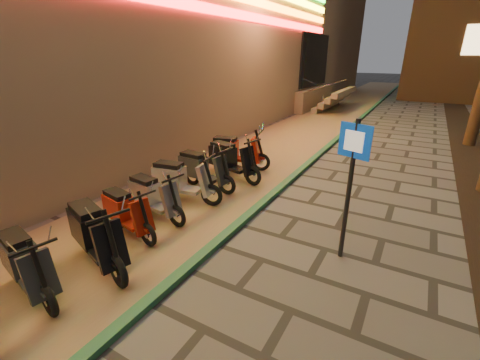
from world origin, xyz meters
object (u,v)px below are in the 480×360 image
Objects in this scene: scooter_9 at (230,159)px; scooter_8 at (201,169)px; scooter_6 at (152,196)px; scooter_7 at (179,180)px; scooter_4 at (94,234)px; scooter_10 at (234,151)px; scooter_5 at (125,212)px; scooter_3 at (25,263)px; pedestrian_sign at (351,172)px.

scooter_8 is at bearing -92.20° from scooter_9.
scooter_6 is 0.91× the size of scooter_7.
scooter_4 is at bearing -75.36° from scooter_9.
scooter_7 is at bearing -103.13° from scooter_10.
scooter_9 is at bearing 98.15° from scooter_5.
scooter_7 reaches higher than scooter_3.
scooter_8 is at bearing 113.90° from scooter_4.
scooter_9 reaches higher than scooter_10.
pedestrian_sign is 4.16m from scooter_4.
scooter_3 is 5.32m from scooter_9.
scooter_4 is 3.44m from scooter_8.
pedestrian_sign is 4.92m from scooter_3.
scooter_6 is (-3.77, -0.50, -1.05)m from pedestrian_sign.
scooter_6 is at bearing -99.44° from scooter_7.
pedestrian_sign reaches higher than scooter_4.
scooter_5 is 4.20m from scooter_10.
scooter_4 is at bearing -99.94° from scooter_10.
scooter_5 is at bearing 102.68° from scooter_3.
scooter_4 is 5.11m from scooter_10.
scooter_10 is (-0.42, 5.09, 0.00)m from scooter_4.
scooter_3 is 4.36m from scooter_8.
scooter_8 is 0.96× the size of scooter_10.
scooter_8 is 0.99m from scooter_9.
scooter_10 is (-0.07, 2.56, 0.01)m from scooter_7.
scooter_9 is (-0.13, 4.38, 0.01)m from scooter_4.
pedestrian_sign reaches higher than scooter_8.
scooter_6 is at bearing -152.14° from pedestrian_sign.
scooter_7 is 0.97× the size of scooter_9.
scooter_7 is at bearing 115.35° from scooter_4.
scooter_4 reaches higher than scooter_7.
scooter_5 is at bearing -98.47° from scooter_7.
scooter_4 is at bearing -79.76° from scooter_8.
scooter_8 is at bearing 102.88° from scooter_5.
scooter_3 is 1.05× the size of scooter_5.
scooter_9 reaches higher than scooter_3.
scooter_9 is (-3.56, 2.24, -0.99)m from pedestrian_sign.
scooter_7 reaches higher than scooter_5.
scooter_6 is at bearing 103.05° from scooter_3.
scooter_7 is 2.56m from scooter_10.
pedestrian_sign is 1.39× the size of scooter_7.
scooter_8 reaches higher than scooter_3.
scooter_9 is at bearing 73.26° from scooter_7.
scooter_5 is at bearing -103.19° from scooter_10.
scooter_3 is (-3.70, -3.07, -1.05)m from pedestrian_sign.
pedestrian_sign is 3.93m from scooter_7.
scooter_8 reaches higher than scooter_5.
scooter_6 is 0.89× the size of scooter_10.
scooter_4 is 1.11× the size of scooter_6.
scooter_3 reaches higher than scooter_5.
scooter_5 is at bearing 126.63° from scooter_4.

